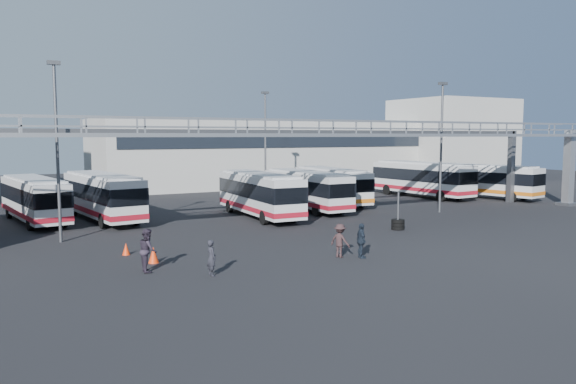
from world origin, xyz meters
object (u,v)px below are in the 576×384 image
pedestrian_b (148,250)px  bus_1 (34,198)px  bus_2 (103,195)px  tire_stack (398,223)px  light_pole_left (57,142)px  bus_6 (331,184)px  pedestrian_a (211,258)px  bus_8 (422,178)px  pedestrian_d (361,241)px  bus_9 (485,180)px  light_pole_mid (441,140)px  bus_5 (307,189)px  cone_right (126,249)px  cone_left (153,255)px  pedestrian_c (340,241)px  bus_4 (259,193)px  light_pole_back (265,139)px

pedestrian_b → bus_1: bearing=15.3°
bus_2 → tire_stack: 20.82m
light_pole_left → pedestrian_b: 10.80m
bus_6 → pedestrian_b: bearing=-135.4°
bus_2 → pedestrian_a: bus_2 is taller
bus_8 → pedestrian_d: bearing=-141.6°
bus_1 → bus_9: bearing=-14.0°
bus_8 → light_pole_mid: bearing=-128.6°
bus_8 → bus_6: bearing=178.2°
bus_5 → bus_8: 15.28m
cone_right → tire_stack: 17.23m
bus_5 → cone_left: bearing=-141.0°
pedestrian_c → pedestrian_b: bearing=57.2°
bus_4 → cone_right: bearing=-140.5°
pedestrian_a → cone_left: (-1.55, 3.66, -0.40)m
light_pole_mid → bus_8: (6.31, 9.12, -3.80)m
pedestrian_a → pedestrian_d: 7.81m
light_pole_left → light_pole_back: 24.41m
light_pole_back → tire_stack: size_ratio=4.20×
bus_1 → pedestrian_a: bus_1 is taller
tire_stack → bus_6: bearing=74.7°
bus_2 → cone_left: bearing=-98.8°
bus_9 → pedestrian_c: 31.56m
bus_9 → pedestrian_a: 37.98m
bus_4 → pedestrian_b: (-11.69, -12.77, -0.86)m
bus_1 → cone_left: bearing=-84.8°
light_pole_mid → pedestrian_d: (-15.40, -10.68, -4.85)m
pedestrian_c → pedestrian_d: 1.06m
light_pole_mid → bus_9: bearing=26.4°
bus_6 → bus_8: bus_8 is taller
pedestrian_a → pedestrian_c: pedestrian_c is taller
bus_6 → pedestrian_d: bus_6 is taller
bus_1 → bus_8: size_ratio=0.92×
light_pole_back → light_pole_mid: bearing=-61.9°
light_pole_left → cone_right: (2.50, -5.30, -5.42)m
pedestrian_d → bus_8: bearing=-31.9°
tire_stack → bus_9: bearing=28.2°
bus_9 → pedestrian_b: bus_9 is taller
bus_2 → light_pole_back: bearing=15.2°
light_pole_left → bus_4: light_pole_left is taller
bus_9 → pedestrian_c: bearing=-162.0°
light_pole_back → bus_2: size_ratio=0.91×
cone_left → pedestrian_a: bearing=-67.0°
pedestrian_b → pedestrian_c: (9.22, -1.65, -0.13)m
light_pole_mid → bus_1: bearing=161.5°
bus_2 → pedestrian_b: (-1.13, -16.68, -0.88)m
light_pole_back → pedestrian_d: size_ratio=5.83×
light_pole_left → tire_stack: bearing=-16.6°
bus_5 → pedestrian_d: 18.12m
bus_1 → cone_right: 14.32m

